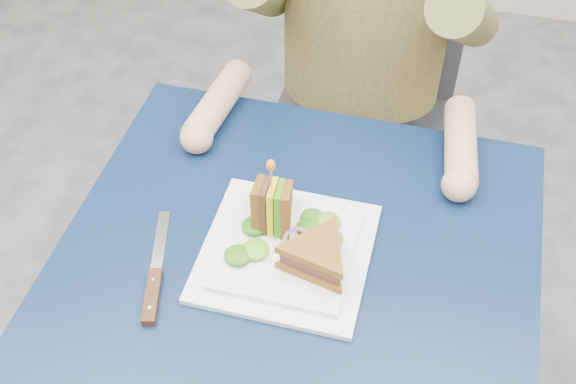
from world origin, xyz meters
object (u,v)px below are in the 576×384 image
(chair, at_px, (365,87))
(fork, at_px, (214,239))
(plate, at_px, (286,251))
(sandwich_flat, at_px, (317,256))
(knife, at_px, (154,286))
(sandwich_upright, at_px, (272,207))
(table, at_px, (292,296))

(chair, distance_m, fork, 0.72)
(plate, relative_size, sandwich_flat, 1.69)
(chair, xyz_separation_m, fork, (-0.14, -0.68, 0.19))
(plate, distance_m, knife, 0.21)
(chair, bearing_deg, plate, -91.31)
(sandwich_upright, relative_size, knife, 0.62)
(sandwich_upright, bearing_deg, plate, -52.21)
(sandwich_upright, bearing_deg, sandwich_flat, -37.91)
(chair, distance_m, plate, 0.71)
(chair, relative_size, knife, 4.26)
(sandwich_upright, distance_m, knife, 0.22)
(table, bearing_deg, chair, 90.00)
(table, height_order, plate, plate)
(sandwich_flat, distance_m, knife, 0.25)
(fork, distance_m, knife, 0.13)
(sandwich_upright, xyz_separation_m, knife, (-0.14, -0.16, -0.05))
(table, bearing_deg, sandwich_upright, 127.65)
(plate, bearing_deg, chair, 88.69)
(sandwich_upright, bearing_deg, chair, 85.47)
(table, relative_size, sandwich_flat, 4.89)
(sandwich_flat, relative_size, sandwich_upright, 1.14)
(sandwich_upright, distance_m, fork, 0.11)
(plate, bearing_deg, knife, -147.60)
(plate, bearing_deg, sandwich_flat, -24.44)
(fork, bearing_deg, plate, 0.22)
(plate, height_order, sandwich_flat, sandwich_flat)
(sandwich_flat, distance_m, fork, 0.18)
(fork, bearing_deg, sandwich_upright, 28.20)
(plate, height_order, fork, plate)
(chair, height_order, knife, chair)
(sandwich_flat, xyz_separation_m, sandwich_upright, (-0.09, 0.07, 0.01))
(table, xyz_separation_m, chair, (0.00, 0.70, -0.11))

